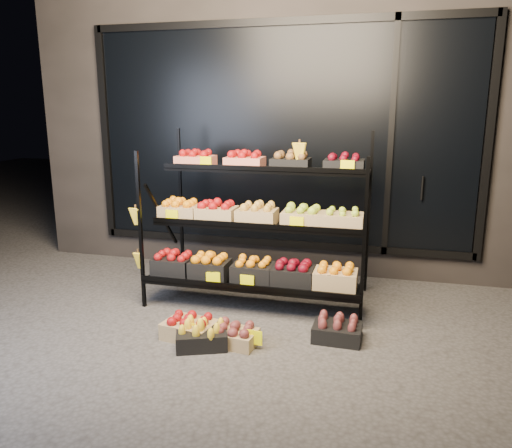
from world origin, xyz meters
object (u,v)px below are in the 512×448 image
(display_rack, at_px, (256,224))
(floor_crate_midleft, at_px, (202,335))
(floor_crate_left, at_px, (190,327))
(floor_crate_midright, at_px, (235,335))

(display_rack, relative_size, floor_crate_midleft, 4.52)
(floor_crate_left, bearing_deg, floor_crate_midleft, -28.02)
(display_rack, height_order, floor_crate_midleft, display_rack)
(floor_crate_left, relative_size, floor_crate_midleft, 0.96)
(floor_crate_midright, bearing_deg, floor_crate_midleft, -152.12)
(display_rack, bearing_deg, floor_crate_midleft, -99.92)
(display_rack, distance_m, floor_crate_left, 1.21)
(display_rack, distance_m, floor_crate_midright, 1.19)
(display_rack, relative_size, floor_crate_left, 4.73)
(floor_crate_midleft, height_order, floor_crate_midright, floor_crate_midleft)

